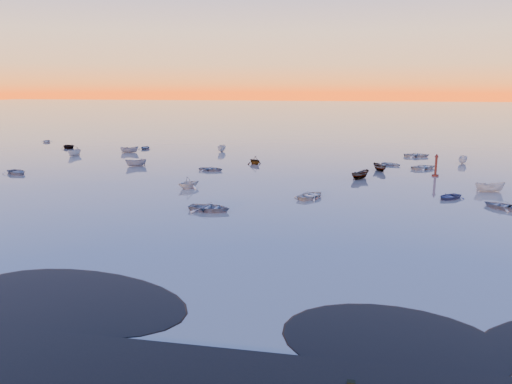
# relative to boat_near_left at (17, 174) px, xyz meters

# --- Properties ---
(ground) EXTENTS (600.00, 600.00, 0.00)m
(ground) POSITION_rel_boat_near_left_xyz_m (38.16, 59.40, 0.00)
(ground) COLOR slate
(ground) RESTS_ON ground
(mud_lobes) EXTENTS (140.00, 6.00, 0.07)m
(mud_lobes) POSITION_rel_boat_near_left_xyz_m (38.16, -41.60, 0.01)
(mud_lobes) COLOR black
(mud_lobes) RESTS_ON ground
(moored_fleet) EXTENTS (124.00, 58.00, 1.20)m
(moored_fleet) POSITION_rel_boat_near_left_xyz_m (38.16, 12.40, 0.00)
(moored_fleet) COLOR silver
(moored_fleet) RESTS_ON ground
(boat_near_left) EXTENTS (3.74, 4.62, 1.08)m
(boat_near_left) POSITION_rel_boat_near_left_xyz_m (0.00, 0.00, 0.00)
(boat_near_left) COLOR slate
(boat_near_left) RESTS_ON ground
(boat_near_center) EXTENTS (1.76, 3.71, 1.25)m
(boat_near_center) POSITION_rel_boat_near_left_xyz_m (66.85, -0.21, 0.00)
(boat_near_center) COLOR silver
(boat_near_center) RESTS_ON ground
(channel_marker) EXTENTS (0.97, 0.97, 3.46)m
(channel_marker) POSITION_rel_boat_near_left_xyz_m (61.87, 10.10, 1.37)
(channel_marker) COLOR #40140D
(channel_marker) RESTS_ON ground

